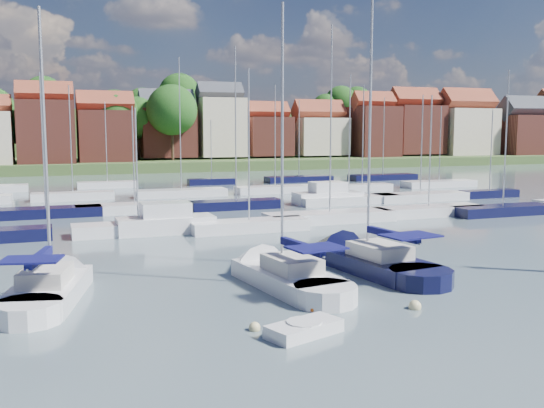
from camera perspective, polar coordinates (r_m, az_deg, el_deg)
name	(u,v)px	position (r m, az deg, el deg)	size (l,w,h in m)	color
ground	(181,201)	(65.37, -8.53, 0.33)	(260.00, 260.00, 0.00)	#485B62
sailboat_left	(55,286)	(29.69, -19.77, -7.27)	(4.97, 10.41, 13.76)	silver
sailboat_centre	(275,274)	(30.19, 0.29, -6.63)	(4.22, 10.89, 14.46)	silver
sailboat_navy	(357,259)	(33.98, 8.01, -5.17)	(4.65, 12.05, 16.25)	black
tender	(304,329)	(22.60, 3.03, -11.66)	(3.12, 2.19, 0.61)	silver
buoy_b	(255,330)	(23.17, -1.65, -11.79)	(0.44, 0.44, 0.44)	beige
buoy_c	(314,311)	(25.50, 3.96, -10.04)	(0.43, 0.43, 0.43)	#D85914
buoy_d	(415,309)	(26.47, 13.29, -9.57)	(0.54, 0.54, 0.54)	beige
buoy_e	(334,259)	(35.44, 5.88, -5.22)	(0.52, 0.52, 0.52)	#D85914
marina_field	(210,201)	(61.05, -5.86, 0.31)	(79.62, 41.41, 15.93)	silver
far_shore_town	(113,142)	(157.05, -14.72, 5.68)	(212.46, 90.00, 22.27)	#3E5329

